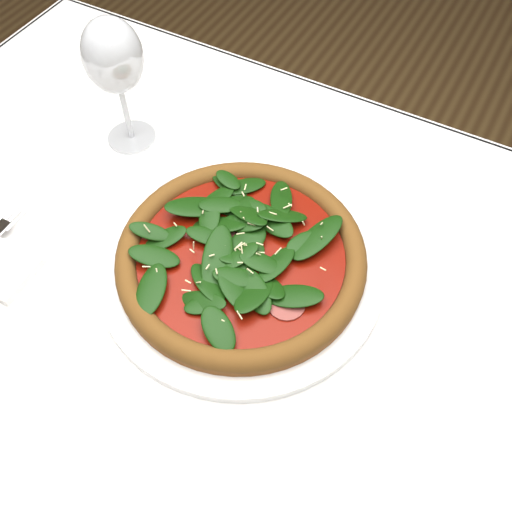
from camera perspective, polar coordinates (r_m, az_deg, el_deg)
The scene contains 5 objects.
ground at distance 1.45m, azimuth -2.00°, elevation -17.72°, with size 6.00×6.00×0.00m, color brown.
dining_table at distance 0.85m, azimuth -3.25°, elevation -4.36°, with size 1.21×0.81×0.75m.
plate at distance 0.75m, azimuth -1.47°, elevation -0.77°, with size 0.38×0.38×0.02m.
pizza at distance 0.73m, azimuth -1.50°, elevation 0.18°, with size 0.35×0.35×0.04m.
wine_glass at distance 0.85m, azimuth -14.08°, elevation 18.58°, with size 0.09×0.09×0.21m.
Camera 1 is at (0.25, -0.36, 1.38)m, focal length 40.00 mm.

